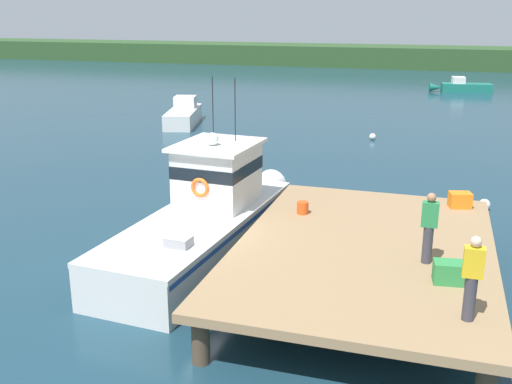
# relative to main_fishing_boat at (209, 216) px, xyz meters

# --- Properties ---
(ground_plane) EXTENTS (200.00, 200.00, 0.00)m
(ground_plane) POSITION_rel_main_fishing_boat_xyz_m (-0.24, -1.35, -1.01)
(ground_plane) COLOR #193847
(dock) EXTENTS (6.00, 9.00, 1.20)m
(dock) POSITION_rel_main_fishing_boat_xyz_m (4.56, -1.35, 0.07)
(dock) COLOR #4C3D2D
(dock) RESTS_ON ground
(main_fishing_boat) EXTENTS (3.15, 9.91, 4.80)m
(main_fishing_boat) POSITION_rel_main_fishing_boat_xyz_m (0.00, 0.00, 0.00)
(main_fishing_boat) COLOR silver
(main_fishing_boat) RESTS_ON ground
(crate_single_far) EXTENTS (0.69, 0.58, 0.44)m
(crate_single_far) POSITION_rel_main_fishing_boat_xyz_m (6.78, 2.36, 0.41)
(crate_single_far) COLOR orange
(crate_single_far) RESTS_ON dock
(crate_stack_mid_dock) EXTENTS (0.65, 0.51, 0.45)m
(crate_stack_mid_dock) POSITION_rel_main_fishing_boat_xyz_m (6.46, -2.92, 0.42)
(crate_stack_mid_dock) COLOR #2D8442
(crate_stack_mid_dock) RESTS_ON dock
(bait_bucket) EXTENTS (0.32, 0.32, 0.34)m
(bait_bucket) POSITION_rel_main_fishing_boat_xyz_m (2.60, 0.48, 0.36)
(bait_bucket) COLOR #E04C19
(bait_bucket) RESTS_ON dock
(deckhand_by_the_boat) EXTENTS (0.36, 0.22, 1.63)m
(deckhand_by_the_boat) POSITION_rel_main_fishing_boat_xyz_m (6.00, -1.99, 1.05)
(deckhand_by_the_boat) COLOR #383842
(deckhand_by_the_boat) RESTS_ON dock
(deckhand_further_back) EXTENTS (0.36, 0.22, 1.63)m
(deckhand_further_back) POSITION_rel_main_fishing_boat_xyz_m (6.82, -4.45, 1.05)
(deckhand_further_back) COLOR #383842
(deckhand_further_back) RESTS_ON dock
(moored_boat_near_channel) EXTENTS (2.73, 6.28, 1.57)m
(moored_boat_near_channel) POSITION_rel_main_fishing_boat_xyz_m (-8.81, 18.35, -0.47)
(moored_boat_near_channel) COLOR silver
(moored_boat_near_channel) RESTS_ON ground
(moored_boat_far_right) EXTENTS (5.11, 1.89, 1.28)m
(moored_boat_far_right) POSITION_rel_main_fishing_boat_xyz_m (7.58, 38.27, -0.57)
(moored_boat_far_right) COLOR #196B5B
(moored_boat_far_right) RESTS_ON ground
(mooring_buoy_channel_marker) EXTENTS (0.40, 0.40, 0.40)m
(mooring_buoy_channel_marker) POSITION_rel_main_fishing_boat_xyz_m (7.74, 6.09, -0.81)
(mooring_buoy_channel_marker) COLOR silver
(mooring_buoy_channel_marker) RESTS_ON ground
(mooring_buoy_inshore) EXTENTS (0.35, 0.35, 0.35)m
(mooring_buoy_inshore) POSITION_rel_main_fishing_boat_xyz_m (2.70, 16.75, -0.83)
(mooring_buoy_inshore) COLOR silver
(mooring_buoy_inshore) RESTS_ON ground
(far_shoreline) EXTENTS (120.00, 8.00, 2.40)m
(far_shoreline) POSITION_rel_main_fishing_boat_xyz_m (-0.24, 60.65, 0.19)
(far_shoreline) COLOR #284723
(far_shoreline) RESTS_ON ground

